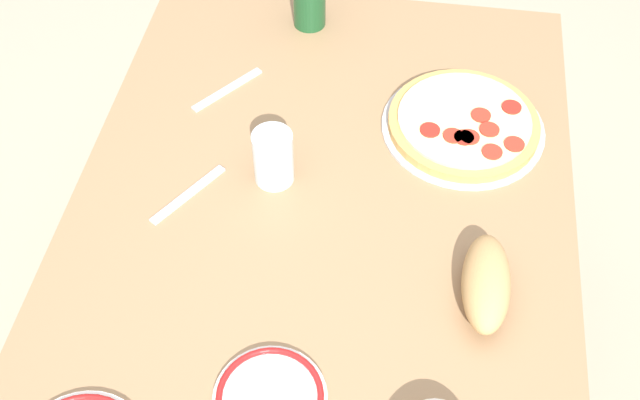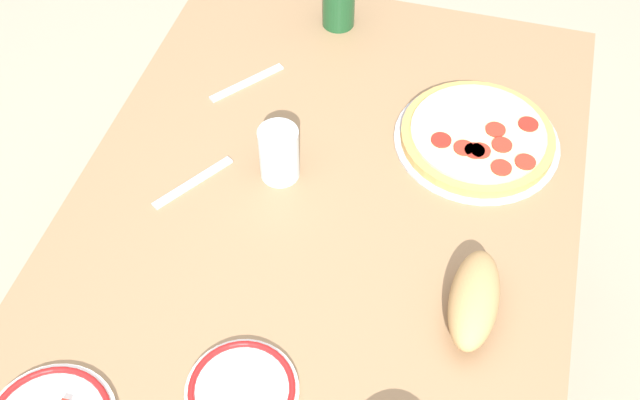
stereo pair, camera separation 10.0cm
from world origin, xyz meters
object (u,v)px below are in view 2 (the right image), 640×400
at_px(dining_table, 320,251).
at_px(water_glass, 279,153).
at_px(side_plate_far, 242,391).
at_px(pepperoni_pizza, 477,137).
at_px(bread_loaf, 474,299).

distance_m(dining_table, water_glass, 0.21).
relative_size(water_glass, side_plate_far, 0.64).
xyz_separation_m(dining_table, pepperoni_pizza, (-0.24, 0.24, 0.14)).
bearing_deg(pepperoni_pizza, bread_loaf, 6.69).
height_order(dining_table, pepperoni_pizza, pepperoni_pizza).
distance_m(pepperoni_pizza, bread_loaf, 0.37).
height_order(pepperoni_pizza, water_glass, water_glass).
relative_size(dining_table, pepperoni_pizza, 4.00).
bearing_deg(water_glass, dining_table, 55.35).
bearing_deg(dining_table, bread_loaf, 65.13).
height_order(dining_table, side_plate_far, side_plate_far).
xyz_separation_m(dining_table, water_glass, (-0.06, -0.09, 0.18)).
relative_size(dining_table, water_glass, 11.53).
xyz_separation_m(dining_table, bread_loaf, (0.13, 0.29, 0.16)).
height_order(pepperoni_pizza, side_plate_far, pepperoni_pizza).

